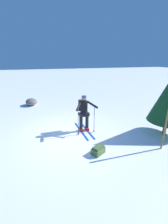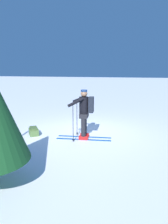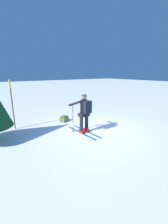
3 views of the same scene
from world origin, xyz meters
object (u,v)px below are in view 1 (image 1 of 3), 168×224
at_px(dropped_backpack, 98,150).
at_px(trail_marker, 168,116).
at_px(rock_boulder, 31,102).
at_px(skier, 84,111).

relative_size(dropped_backpack, trail_marker, 0.25).
distance_m(trail_marker, rock_boulder, 8.49).
bearing_deg(skier, dropped_backpack, 179.49).
xyz_separation_m(dropped_backpack, rock_boulder, (6.58, 2.42, 0.11)).
bearing_deg(skier, trail_marker, -133.52).
relative_size(skier, dropped_backpack, 3.35).
bearing_deg(rock_boulder, trail_marker, -145.57).
relative_size(skier, trail_marker, 0.82).
bearing_deg(dropped_backpack, trail_marker, -99.00).
height_order(skier, rock_boulder, skier).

